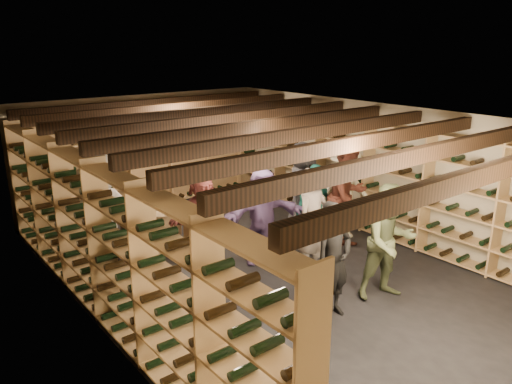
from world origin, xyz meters
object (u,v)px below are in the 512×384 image
object	(u,v)px
crate_loose	(227,233)
person_1	(333,261)
person_3	(346,193)
person_12	(303,188)
person_5	(202,216)
crate_stack_left	(166,232)
crate_stack_right	(199,231)
person_0	(138,261)
person_2	(389,242)
person_11	(263,216)
person_4	(314,207)
person_8	(348,197)
person_7	(313,225)
person_9	(104,215)

from	to	relation	value
crate_loose	person_1	xyz separation A→B (m)	(-0.49, -3.08, 0.70)
person_3	person_12	bearing A→B (deg)	136.26
person_3	person_5	world-z (taller)	person_3
crate_stack_left	crate_stack_right	size ratio (longest dim) A/B	1.17
person_3	person_5	size ratio (longest dim) A/B	1.14
person_0	person_2	bearing A→B (deg)	-44.24
person_11	crate_stack_left	bearing A→B (deg)	145.00
person_3	person_4	distance (m)	0.83
person_2	person_12	bearing A→B (deg)	92.51
person_1	person_3	world-z (taller)	person_3
person_0	person_11	world-z (taller)	person_11
person_0	person_4	xyz separation A→B (m)	(3.31, 0.16, -0.01)
person_3	person_11	size ratio (longest dim) A/B	1.09
crate_loose	person_4	world-z (taller)	person_4
crate_stack_right	person_8	distance (m)	2.65
person_5	person_12	size ratio (longest dim) A/B	0.86
person_7	person_12	size ratio (longest dim) A/B	0.99
crate_stack_right	crate_loose	xyz separation A→B (m)	(0.59, -0.00, -0.17)
person_5	person_12	world-z (taller)	person_12
crate_stack_left	person_9	world-z (taller)	person_9
person_9	person_12	world-z (taller)	person_9
person_0	person_9	size ratio (longest dim) A/B	0.81
person_7	person_11	world-z (taller)	person_7
crate_stack_left	person_5	distance (m)	0.84
person_8	person_11	size ratio (longest dim) A/B	1.21
person_11	person_9	bearing A→B (deg)	168.04
crate_stack_left	crate_stack_right	distance (m)	0.61
person_9	person_2	bearing A→B (deg)	-43.12
person_2	person_3	size ratio (longest dim) A/B	0.97
person_2	person_9	world-z (taller)	person_9
crate_stack_left	person_8	xyz separation A→B (m)	(2.49, -1.86, 0.61)
person_4	person_11	xyz separation A→B (m)	(-1.01, 0.14, 0.03)
crate_stack_left	crate_loose	bearing A→B (deg)	-7.21
person_12	crate_stack_right	bearing A→B (deg)	144.07
person_8	person_9	distance (m)	3.97
person_11	person_12	xyz separation A→B (m)	(1.42, 0.58, 0.08)
crate_stack_left	person_2	xyz separation A→B (m)	(1.66, -3.35, 0.49)
crate_stack_left	person_3	world-z (taller)	person_3
person_8	person_5	bearing A→B (deg)	145.18
person_9	person_12	distance (m)	3.61
person_1	person_4	size ratio (longest dim) A/B	1.04
person_7	person_11	xyz separation A→B (m)	(-0.19, 0.94, -0.08)
crate_stack_right	crate_stack_left	bearing A→B (deg)	165.75
person_12	person_0	bearing A→B (deg)	175.93
person_5	person_11	bearing A→B (deg)	-46.90
person_2	person_9	bearing A→B (deg)	150.43
person_7	person_0	bearing A→B (deg)	158.45
person_1	person_5	distance (m)	2.59
crate_stack_left	person_8	distance (m)	3.17
person_3	person_12	world-z (taller)	person_12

